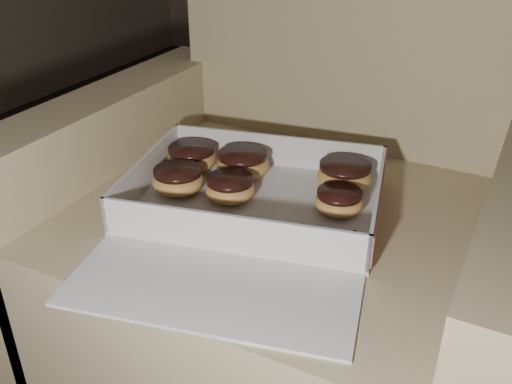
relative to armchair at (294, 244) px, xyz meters
name	(u,v)px	position (x,y,z in m)	size (l,w,h in m)	color
armchair	(294,244)	(0.00, 0.00, 0.00)	(0.91, 0.77, 0.95)	#9C8F63
bakery_box	(251,212)	(-0.02, -0.14, 0.14)	(0.52, 0.57, 0.07)	silver
donut_a	(339,201)	(0.11, -0.06, 0.16)	(0.08, 0.08, 0.04)	#E0A84E
donut_b	(345,175)	(0.08, 0.03, 0.16)	(0.10, 0.10, 0.05)	#E0A84E
donut_c	(230,188)	(-0.08, -0.11, 0.16)	(0.09, 0.09, 0.04)	#E0A84E
donut_d	(192,157)	(-0.21, -0.03, 0.16)	(0.10, 0.10, 0.05)	#E0A84E
donut_e	(243,163)	(-0.11, -0.01, 0.16)	(0.10, 0.10, 0.05)	#E0A84E
donut_f	(178,179)	(-0.18, -0.12, 0.16)	(0.09, 0.09, 0.05)	#E0A84E
crumb_a	(254,248)	(0.03, -0.22, 0.14)	(0.01, 0.01, 0.00)	black
crumb_b	(290,251)	(0.08, -0.21, 0.14)	(0.01, 0.01, 0.00)	black
crumb_c	(355,231)	(0.15, -0.11, 0.14)	(0.01, 0.01, 0.00)	black
crumb_d	(265,244)	(0.04, -0.21, 0.14)	(0.01, 0.01, 0.00)	black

